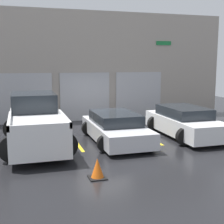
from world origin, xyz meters
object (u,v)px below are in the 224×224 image
sedan_white (184,122)px  traffic_cone (97,169)px  pickup_truck (35,122)px  sedan_side (115,128)px

sedan_white → traffic_cone: 5.97m
pickup_truck → sedan_white: pickup_truck is taller
sedan_white → sedan_side: 3.04m
sedan_white → traffic_cone: sedan_white is taller
pickup_truck → sedan_side: size_ratio=1.18×
pickup_truck → sedan_side: 3.07m
sedan_white → sedan_side: sedan_white is taller
pickup_truck → traffic_cone: bearing=-70.7°
sedan_side → sedan_white: bearing=-0.1°
sedan_white → traffic_cone: bearing=-141.9°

